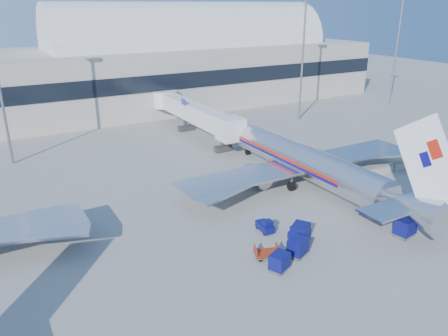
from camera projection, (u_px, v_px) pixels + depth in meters
ground at (255, 217)px, 44.99m from camera, size 260.00×260.00×0.00m
terminal at (29, 78)px, 81.41m from camera, size 170.00×28.15×21.00m
airliner_main at (304, 161)px, 52.27m from camera, size 32.00×37.26×12.07m
jetbridge_near at (191, 111)px, 72.14m from camera, size 4.40×27.50×6.25m
mast_east at (304, 38)px, 78.08m from camera, size 2.00×1.20×22.60m
mast_far_east at (399, 34)px, 89.73m from camera, size 2.00×1.20×22.60m
barrier_near at (366, 174)px, 54.84m from camera, size 3.00×0.55×0.90m
barrier_mid at (384, 170)px, 56.37m from camera, size 3.00×0.55×0.90m
barrier_far at (401, 165)px, 57.91m from camera, size 3.00×0.55×0.90m
tug_lead at (299, 233)px, 40.52m from camera, size 2.35×1.51×1.42m
tug_right at (375, 203)px, 46.22m from camera, size 2.74×1.67×1.67m
tug_left at (265, 226)px, 41.81m from camera, size 1.21×2.14×1.34m
cart_train_a at (300, 232)px, 40.05m from camera, size 2.41×2.28×1.69m
cart_train_b at (298, 247)px, 37.79m from camera, size 2.21×1.98×1.60m
cart_train_c at (279, 261)px, 35.71m from camera, size 2.08×1.88×1.50m
cart_solo_near at (405, 227)px, 40.99m from camera, size 2.20×1.81×1.75m
cart_solo_far at (426, 193)px, 48.36m from camera, size 2.53×2.38×1.78m
cart_open_red at (267, 254)px, 37.57m from camera, size 2.43×2.10×0.55m
ramp_worker at (441, 209)px, 44.87m from camera, size 0.66×0.67×1.56m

